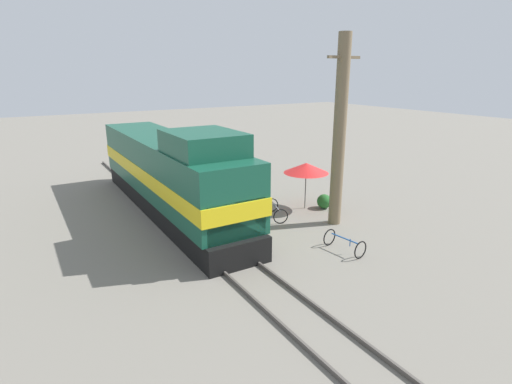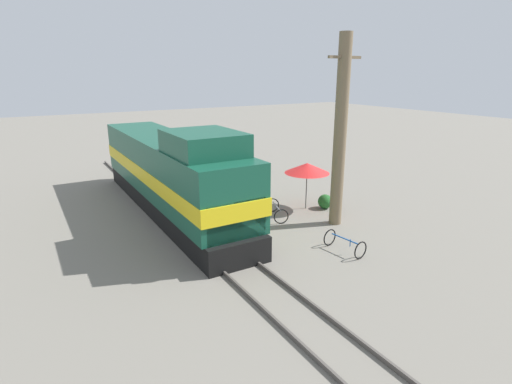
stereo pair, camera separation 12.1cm
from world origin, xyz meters
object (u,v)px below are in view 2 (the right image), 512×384
Objects in this scene: billboard_sign at (235,152)px; bicycle_spare at (345,243)px; locomotive at (172,175)px; utility_pole at (340,133)px; bicycle at (277,210)px; vendor_umbrella at (307,168)px; person_bystander at (258,204)px.

billboard_sign reaches higher than bicycle_spare.
locomotive is 8.98× the size of bicycle_spare.
utility_pole reaches higher than locomotive.
utility_pole is at bearing 152.64° from bicycle.
vendor_umbrella is 2.82m from bicycle.
utility_pole is 2.59× the size of billboard_sign.
utility_pole reaches higher than vendor_umbrella.
bicycle is at bearing 84.78° from bicycle_spare.
locomotive is at bearing 155.09° from vendor_umbrella.
utility_pole is 5.12m from bicycle_spare.
utility_pole is 7.60m from billboard_sign.
bicycle is at bearing -9.01° from person_bystander.
locomotive is at bearing -19.65° from bicycle.
locomotive reaches higher than person_bystander.
person_bystander is 1.09m from bicycle.
locomotive is 8.48m from utility_pole.
utility_pole is 5.04× the size of bicycle_spare.
bicycle_spare is (4.31, -8.01, -1.67)m from locomotive.
utility_pole reaches higher than billboard_sign.
vendor_umbrella is at bearing -151.48° from bicycle.
billboard_sign is at bearing 102.37° from utility_pole.
locomotive is at bearing 111.26° from bicycle_spare.
locomotive is 4.62m from person_bystander.
person_bystander reaches higher than bicycle.
billboard_sign is 1.73× the size of bicycle.
bicycle_spare is at bearing -61.72° from locomotive.
bicycle_spare is at bearing -124.92° from utility_pole.
person_bystander is (-1.40, -4.96, -1.59)m from billboard_sign.
person_bystander is at bearing -105.79° from billboard_sign.
locomotive reaches higher than bicycle.
bicycle is (-0.43, -5.11, -2.04)m from billboard_sign.
billboard_sign reaches higher than vendor_umbrella.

